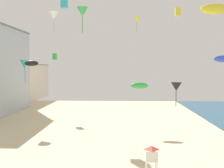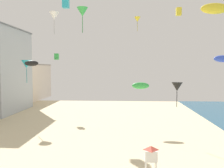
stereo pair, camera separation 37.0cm
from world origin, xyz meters
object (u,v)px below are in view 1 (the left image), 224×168
(kite_blue_parafoil, at_px, (223,59))
(lifeguard_stand, at_px, (151,153))
(kite_cyan_delta, at_px, (25,64))
(kite_cyan_box, at_px, (64,3))
(kite_black_parafoil, at_px, (31,63))
(kite_white_delta, at_px, (54,16))
(kite_yellow_box, at_px, (178,12))
(kite_yellow_delta, at_px, (137,20))
(kite_yellow_parafoil, at_px, (214,9))
(kite_green_box, at_px, (55,57))
(kite_black_delta, at_px, (176,87))
(kite_green_parafoil, at_px, (139,86))
(kite_green_delta, at_px, (82,12))

(kite_blue_parafoil, bearing_deg, lifeguard_stand, -175.64)
(kite_cyan_delta, bearing_deg, kite_cyan_box, 26.36)
(kite_black_parafoil, xyz_separation_m, kite_white_delta, (1.18, 3.79, 5.32))
(kite_cyan_box, distance_m, kite_yellow_box, 19.67)
(lifeguard_stand, bearing_deg, kite_yellow_delta, 107.64)
(kite_cyan_box, xyz_separation_m, kite_yellow_parafoil, (18.89, -18.63, -5.68))
(kite_green_box, distance_m, kite_white_delta, 22.85)
(kite_yellow_box, bearing_deg, kite_black_delta, -102.49)
(kite_green_parafoil, height_order, kite_green_box, kite_green_box)
(lifeguard_stand, relative_size, kite_cyan_delta, 0.68)
(kite_black_delta, height_order, kite_cyan_delta, kite_cyan_delta)
(kite_yellow_parafoil, distance_m, kite_cyan_delta, 29.80)
(kite_cyan_delta, height_order, kite_yellow_box, kite_yellow_box)
(kite_cyan_box, xyz_separation_m, kite_black_parafoil, (1.32, -19.35, -10.84))
(kite_black_parafoil, relative_size, kite_green_box, 1.12)
(kite_black_parafoil, xyz_separation_m, kite_yellow_parafoil, (17.57, 0.73, 5.17))
(kite_black_delta, bearing_deg, kite_yellow_delta, -175.91)
(lifeguard_stand, height_order, kite_green_delta, kite_green_delta)
(lifeguard_stand, distance_m, kite_black_parafoil, 14.19)
(kite_green_parafoil, bearing_deg, kite_yellow_delta, -97.41)
(kite_green_delta, bearing_deg, kite_green_box, 112.15)
(kite_green_parafoil, bearing_deg, kite_yellow_box, -27.09)
(kite_green_box, height_order, kite_white_delta, kite_white_delta)
(kite_green_parafoil, xyz_separation_m, kite_black_parafoil, (-11.40, -14.28, 3.13))
(kite_blue_parafoil, xyz_separation_m, kite_white_delta, (-16.61, 4.76, 4.96))
(kite_blue_parafoil, bearing_deg, kite_cyan_box, 133.24)
(kite_yellow_delta, relative_size, kite_white_delta, 0.73)
(kite_green_parafoil, bearing_deg, kite_blue_parafoil, -67.26)
(kite_green_parafoil, relative_size, kite_black_delta, 0.83)
(kite_cyan_delta, bearing_deg, kite_black_parafoil, -66.02)
(kite_black_parafoil, relative_size, kite_white_delta, 0.57)
(kite_blue_parafoil, bearing_deg, kite_green_parafoil, 112.74)
(kite_cyan_delta, xyz_separation_m, kite_green_box, (2.45, 9.17, 1.70))
(kite_yellow_parafoil, bearing_deg, kite_cyan_box, 135.40)
(kite_black_delta, xyz_separation_m, kite_white_delta, (-14.55, -4.60, 8.17))
(kite_blue_parafoil, relative_size, kite_cyan_delta, 0.42)
(kite_black_parafoil, xyz_separation_m, kite_green_delta, (4.63, 2.29, 5.36))
(kite_black_parafoil, distance_m, kite_yellow_box, 21.50)
(kite_cyan_box, bearing_deg, kite_yellow_box, -23.31)
(kite_cyan_delta, distance_m, kite_green_delta, 19.18)
(kite_cyan_box, relative_size, kite_black_delta, 0.53)
(kite_black_delta, bearing_deg, kite_white_delta, -162.47)
(kite_cyan_delta, bearing_deg, kite_yellow_box, -11.19)
(kite_yellow_box, bearing_deg, lifeguard_stand, -110.77)
(kite_yellow_box, bearing_deg, kite_cyan_delta, 168.81)
(kite_yellow_parafoil, height_order, kite_green_box, kite_yellow_parafoil)
(lifeguard_stand, height_order, kite_cyan_box, kite_cyan_box)
(kite_green_delta, xyz_separation_m, kite_yellow_delta, (5.96, 5.73, 0.29))
(kite_yellow_parafoil, relative_size, kite_yellow_box, 2.45)
(kite_cyan_delta, bearing_deg, kite_yellow_delta, -25.09)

